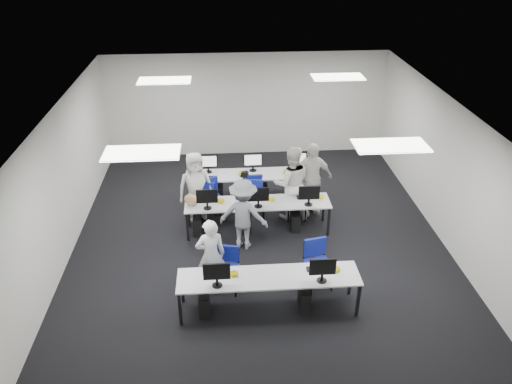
{
  "coord_description": "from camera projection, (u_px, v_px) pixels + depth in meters",
  "views": [
    {
      "loc": [
        -0.72,
        -9.28,
        6.22
      ],
      "look_at": [
        -0.04,
        0.19,
        1.0
      ],
      "focal_mm": 35.0,
      "sensor_mm": 36.0,
      "label": 1
    }
  ],
  "objects": [
    {
      "name": "chair_3",
      "position": [
        253.0,
        204.0,
        11.78
      ],
      "size": [
        0.49,
        0.53,
        0.96
      ],
      "rotation": [
        0.0,
        0.0,
        0.05
      ],
      "color": "navy",
      "rests_on": "ground"
    },
    {
      "name": "student_1",
      "position": [
        291.0,
        183.0,
        11.41
      ],
      "size": [
        0.88,
        0.68,
        1.8
      ],
      "primitive_type": "imported",
      "rotation": [
        0.0,
        0.0,
        3.14
      ],
      "color": "silver",
      "rests_on": "ground"
    },
    {
      "name": "chair_7",
      "position": [
        298.0,
        198.0,
        12.06
      ],
      "size": [
        0.57,
        0.6,
        0.9
      ],
      "rotation": [
        0.0,
        0.0,
        0.32
      ],
      "color": "navy",
      "rests_on": "ground"
    },
    {
      "name": "equipment_front",
      "position": [
        258.0,
        294.0,
        8.86
      ],
      "size": [
        2.51,
        0.41,
        1.19
      ],
      "color": "#0D35AA",
      "rests_on": "desk_front"
    },
    {
      "name": "handbag",
      "position": [
        191.0,
        200.0,
        10.81
      ],
      "size": [
        0.38,
        0.32,
        0.26
      ],
      "primitive_type": "ellipsoid",
      "rotation": [
        0.0,
        0.0,
        -0.43
      ],
      "color": "tan",
      "rests_on": "desk_mid"
    },
    {
      "name": "photographer",
      "position": [
        243.0,
        215.0,
        10.4
      ],
      "size": [
        1.15,
        0.85,
        1.6
      ],
      "primitive_type": "imported",
      "rotation": [
        0.0,
        0.0,
        2.86
      ],
      "color": "slate",
      "rests_on": "ground"
    },
    {
      "name": "student_2",
      "position": [
        196.0,
        186.0,
        11.44
      ],
      "size": [
        0.91,
        0.7,
        1.65
      ],
      "primitive_type": "imported",
      "rotation": [
        0.0,
        0.0,
        0.24
      ],
      "color": "silver",
      "rests_on": "ground"
    },
    {
      "name": "student_0",
      "position": [
        211.0,
        255.0,
        9.2
      ],
      "size": [
        0.61,
        0.46,
        1.52
      ],
      "primitive_type": "imported",
      "rotation": [
        0.0,
        0.0,
        3.33
      ],
      "color": "silver",
      "rests_on": "ground"
    },
    {
      "name": "chair_5",
      "position": [
        208.0,
        201.0,
        11.93
      ],
      "size": [
        0.48,
        0.52,
        0.88
      ],
      "rotation": [
        0.0,
        0.0,
        -0.12
      ],
      "color": "navy",
      "rests_on": "ground"
    },
    {
      "name": "room",
      "position": [
        258.0,
        175.0,
        10.43
      ],
      "size": [
        9.0,
        9.02,
        3.0
      ],
      "color": "black",
      "rests_on": "ground"
    },
    {
      "name": "chair_1",
      "position": [
        317.0,
        272.0,
        9.51
      ],
      "size": [
        0.56,
        0.59,
        0.94
      ],
      "rotation": [
        0.0,
        0.0,
        0.21
      ],
      "color": "navy",
      "rests_on": "ground"
    },
    {
      "name": "chair_6",
      "position": [
        255.0,
        199.0,
        11.98
      ],
      "size": [
        0.53,
        0.56,
        0.93
      ],
      "rotation": [
        0.0,
        0.0,
        -0.17
      ],
      "color": "navy",
      "rests_on": "ground"
    },
    {
      "name": "chair_4",
      "position": [
        296.0,
        207.0,
        11.7
      ],
      "size": [
        0.45,
        0.49,
        0.9
      ],
      "rotation": [
        0.0,
        0.0,
        -0.02
      ],
      "color": "navy",
      "rests_on": "ground"
    },
    {
      "name": "dslr_camera",
      "position": [
        245.0,
        174.0,
        10.15
      ],
      "size": [
        0.18,
        0.21,
        0.1
      ],
      "primitive_type": "cube",
      "rotation": [
        0.0,
        0.0,
        2.86
      ],
      "color": "black",
      "rests_on": "photographer"
    },
    {
      "name": "desk_mid",
      "position": [
        258.0,
        204.0,
        11.0
      ],
      "size": [
        3.2,
        0.7,
        0.73
      ],
      "color": "#B8BABD",
      "rests_on": "ground"
    },
    {
      "name": "student_3",
      "position": [
        311.0,
        179.0,
        11.61
      ],
      "size": [
        1.11,
        0.64,
        1.79
      ],
      "primitive_type": "imported",
      "rotation": [
        0.0,
        0.0,
        0.2
      ],
      "color": "silver",
      "rests_on": "ground"
    },
    {
      "name": "desk_back",
      "position": [
        253.0,
        176.0,
        12.23
      ],
      "size": [
        3.2,
        0.7,
        0.73
      ],
      "color": "#B8BABD",
      "rests_on": "ground"
    },
    {
      "name": "ceiling_panels",
      "position": [
        259.0,
        107.0,
        9.72
      ],
      "size": [
        5.2,
        4.6,
        0.02
      ],
      "color": "white",
      "rests_on": "room"
    },
    {
      "name": "desk_front",
      "position": [
        269.0,
        279.0,
        8.73
      ],
      "size": [
        3.2,
        0.7,
        0.73
      ],
      "color": "#B8BABD",
      "rests_on": "ground"
    },
    {
      "name": "chair_0",
      "position": [
        227.0,
        277.0,
        9.44
      ],
      "size": [
        0.5,
        0.53,
        0.86
      ],
      "rotation": [
        0.0,
        0.0,
        -0.19
      ],
      "color": "navy",
      "rests_on": "ground"
    },
    {
      "name": "chair_2",
      "position": [
        212.0,
        207.0,
        11.64
      ],
      "size": [
        0.63,
        0.66,
        0.97
      ],
      "rotation": [
        0.0,
        0.0,
        0.38
      ],
      "color": "navy",
      "rests_on": "ground"
    },
    {
      "name": "equipment_mid",
      "position": [
        249.0,
        218.0,
        11.13
      ],
      "size": [
        2.91,
        0.41,
        1.19
      ],
      "color": "white",
      "rests_on": "desk_mid"
    },
    {
      "name": "equipment_back",
      "position": [
        261.0,
        187.0,
        12.41
      ],
      "size": [
        2.91,
        0.41,
        1.19
      ],
      "color": "white",
      "rests_on": "desk_back"
    }
  ]
}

